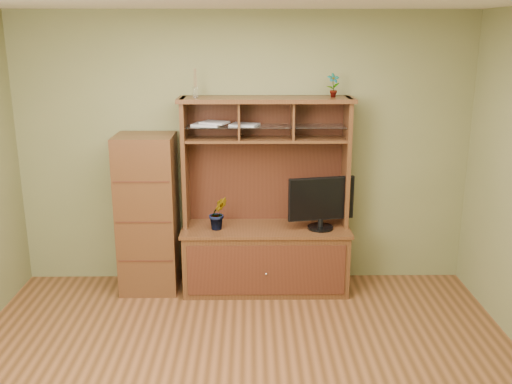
{
  "coord_description": "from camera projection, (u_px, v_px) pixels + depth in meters",
  "views": [
    {
      "loc": [
        0.06,
        -3.58,
        2.48
      ],
      "look_at": [
        0.11,
        1.2,
        1.15
      ],
      "focal_mm": 40.0,
      "sensor_mm": 36.0,
      "label": 1
    }
  ],
  "objects": [
    {
      "name": "reed_diffuser",
      "position": [
        195.0,
        86.0,
        5.31
      ],
      "size": [
        0.05,
        0.05,
        0.27
      ],
      "color": "silver",
      "rests_on": "media_hutch"
    },
    {
      "name": "monitor",
      "position": [
        321.0,
        202.0,
        5.46
      ],
      "size": [
        0.64,
        0.25,
        0.51
      ],
      "rotation": [
        0.0,
        0.0,
        0.2
      ],
      "color": "black",
      "rests_on": "media_hutch"
    },
    {
      "name": "top_plant",
      "position": [
        333.0,
        85.0,
        5.32
      ],
      "size": [
        0.13,
        0.1,
        0.22
      ],
      "primitive_type": "imported",
      "rotation": [
        0.0,
        0.0,
        0.16
      ],
      "color": "#3B6122",
      "rests_on": "media_hutch"
    },
    {
      "name": "media_hutch",
      "position": [
        266.0,
        238.0,
        5.64
      ],
      "size": [
        1.66,
        0.61,
        1.9
      ],
      "color": "#402612",
      "rests_on": "room"
    },
    {
      "name": "orchid_plant",
      "position": [
        218.0,
        213.0,
        5.48
      ],
      "size": [
        0.21,
        0.19,
        0.32
      ],
      "primitive_type": "imported",
      "rotation": [
        0.0,
        0.0,
        0.29
      ],
      "color": "#2E5B1F",
      "rests_on": "media_hutch"
    },
    {
      "name": "side_cabinet",
      "position": [
        148.0,
        214.0,
        5.56
      ],
      "size": [
        0.56,
        0.51,
        1.56
      ],
      "color": "#402612",
      "rests_on": "room"
    },
    {
      "name": "magazines",
      "position": [
        222.0,
        124.0,
        5.41
      ],
      "size": [
        0.66,
        0.27,
        0.04
      ],
      "color": "silver",
      "rests_on": "media_hutch"
    },
    {
      "name": "room",
      "position": [
        241.0,
        211.0,
        3.75
      ],
      "size": [
        4.54,
        4.04,
        2.74
      ],
      "color": "#533117",
      "rests_on": "ground"
    }
  ]
}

